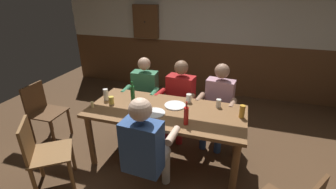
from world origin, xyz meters
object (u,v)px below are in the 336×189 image
object	(u,v)px
person_0	(144,92)
person_2	(218,101)
chair_empty_near_right	(43,153)
table_candle	(92,105)
pint_glass_2	(189,98)
chair_empty_near_left	(43,110)
bottle_0	(186,115)
dining_table	(166,117)
plate_1	(175,105)
pint_glass_0	(242,111)
wall_dart_cabinet	(146,22)
pint_glass_3	(219,103)
person_1	(179,96)
person_3	(145,146)
pint_glass_1	(111,100)
pint_glass_4	(106,95)
plate_0	(154,113)
bottle_1	(133,93)

from	to	relation	value
person_0	person_2	size ratio (longest dim) A/B	0.99
person_0	chair_empty_near_right	size ratio (longest dim) A/B	1.36
table_candle	pint_glass_2	xyz separation A→B (m)	(1.13, 0.52, 0.02)
chair_empty_near_left	bottle_0	xyz separation A→B (m)	(2.25, -0.20, 0.41)
dining_table	person_2	xyz separation A→B (m)	(0.58, 0.67, -0.00)
chair_empty_near_right	plate_1	size ratio (longest dim) A/B	3.22
chair_empty_near_right	pint_glass_0	world-z (taller)	pint_glass_0
pint_glass_2	wall_dart_cabinet	world-z (taller)	wall_dart_cabinet
pint_glass_3	wall_dart_cabinet	world-z (taller)	wall_dart_cabinet
person_1	chair_empty_near_right	xyz separation A→B (m)	(-1.17, -1.54, -0.19)
person_2	chair_empty_near_right	distance (m)	2.33
table_candle	bottle_0	xyz separation A→B (m)	(1.23, -0.04, 0.07)
wall_dart_cabinet	pint_glass_2	bearing A→B (deg)	-55.36
person_3	pint_glass_1	world-z (taller)	person_3
person_2	pint_glass_4	xyz separation A→B (m)	(-1.44, -0.63, 0.18)
chair_empty_near_right	plate_1	distance (m)	1.64
bottle_0	pint_glass_3	distance (m)	0.62
person_2	person_3	xyz separation A→B (m)	(-0.58, -1.34, 0.03)
table_candle	bottle_0	bearing A→B (deg)	-1.75
bottle_0	pint_glass_2	xyz separation A→B (m)	(-0.10, 0.56, -0.05)
plate_0	pint_glass_3	bearing A→B (deg)	29.67
pint_glass_0	wall_dart_cabinet	bearing A→B (deg)	132.70
person_2	person_1	bearing A→B (deg)	5.98
person_1	plate_0	size ratio (longest dim) A/B	4.57
dining_table	pint_glass_0	xyz separation A→B (m)	(0.91, 0.10, 0.18)
person_3	chair_empty_near_right	bearing A→B (deg)	-167.58
plate_1	bottle_1	xyz separation A→B (m)	(-0.58, -0.03, 0.11)
bottle_1	pint_glass_0	distance (m)	1.41
person_2	pint_glass_4	size ratio (longest dim) A/B	7.64
dining_table	wall_dart_cabinet	world-z (taller)	wall_dart_cabinet
person_1	pint_glass_4	xyz separation A→B (m)	(-0.85, -0.64, 0.18)
pint_glass_3	bottle_1	bearing A→B (deg)	-171.30
pint_glass_3	chair_empty_near_right	bearing A→B (deg)	-147.38
person_2	chair_empty_near_left	distance (m)	2.62
person_1	bottle_1	bearing A→B (deg)	55.99
dining_table	bottle_1	distance (m)	0.56
plate_0	pint_glass_1	xyz separation A→B (m)	(-0.63, 0.08, 0.04)
pint_glass_1	pint_glass_0	bearing A→B (deg)	5.02
chair_empty_near_right	bottle_0	size ratio (longest dim) A/B	3.15
wall_dart_cabinet	chair_empty_near_left	bearing A→B (deg)	-105.58
wall_dart_cabinet	chair_empty_near_right	bearing A→B (deg)	-88.85
dining_table	pint_glass_3	size ratio (longest dim) A/B	18.41
person_3	pint_glass_1	size ratio (longest dim) A/B	12.46
dining_table	bottle_0	bearing A→B (deg)	-37.94
person_1	pint_glass_4	bearing A→B (deg)	44.12
person_0	person_2	world-z (taller)	person_2
person_2	plate_1	bearing A→B (deg)	53.37
person_3	pint_glass_1	bearing A→B (deg)	143.06
person_0	pint_glass_0	size ratio (longest dim) A/B	7.73
person_0	pint_glass_3	size ratio (longest dim) A/B	11.25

